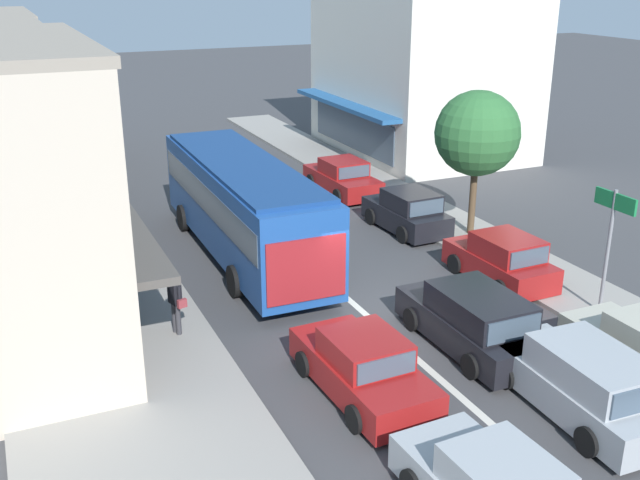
{
  "coord_description": "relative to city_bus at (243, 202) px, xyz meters",
  "views": [
    {
      "loc": [
        -8.78,
        -16.9,
        9.08
      ],
      "look_at": [
        -0.05,
        2.69,
        1.2
      ],
      "focal_mm": 42.0,
      "sensor_mm": 36.0,
      "label": 1
    }
  ],
  "objects": [
    {
      "name": "pedestrian_with_handbag_near",
      "position": [
        -3.45,
        -4.82,
        -0.81
      ],
      "size": [
        0.39,
        0.65,
        1.63
      ],
      "color": "#333338",
      "rests_on": "sidewalk_left"
    },
    {
      "name": "parked_hatchback_kerb_second",
      "position": [
        6.41,
        -5.23,
        -1.17
      ],
      "size": [
        1.9,
        3.75,
        1.54
      ],
      "color": "maroon",
      "rests_on": "ground"
    },
    {
      "name": "parked_hatchback_kerb_third",
      "position": [
        6.2,
        0.03,
        -1.17
      ],
      "size": [
        1.93,
        3.76,
        1.54
      ],
      "color": "black",
      "rests_on": "ground"
    },
    {
      "name": "kerb_right",
      "position": [
        7.84,
        0.74,
        -1.82
      ],
      "size": [
        2.8,
        44.0,
        0.12
      ],
      "primitive_type": "cube",
      "color": "gray",
      "rests_on": "ground"
    },
    {
      "name": "ground_plane",
      "position": [
        1.64,
        -5.26,
        -1.88
      ],
      "size": [
        140.0,
        140.0,
        0.0
      ],
      "primitive_type": "plane",
      "color": "#3F3F42"
    },
    {
      "name": "city_bus",
      "position": [
        0.0,
        0.0,
        0.0
      ],
      "size": [
        2.85,
        10.89,
        3.23
      ],
      "color": "#1E4C99",
      "rests_on": "ground"
    },
    {
      "name": "wagon_adjacent_lane_trail",
      "position": [
        3.19,
        -8.36,
        -1.14
      ],
      "size": [
        1.94,
        4.5,
        1.58
      ],
      "color": "black",
      "rests_on": "ground"
    },
    {
      "name": "lane_centre_line",
      "position": [
        1.64,
        -1.26,
        -1.88
      ],
      "size": [
        0.2,
        28.0,
        0.01
      ],
      "primitive_type": "cube",
      "color": "silver",
      "rests_on": "ground"
    },
    {
      "name": "sedan_behind_bus_near",
      "position": [
        -0.3,
        -9.16,
        -1.22
      ],
      "size": [
        2.01,
        4.26,
        1.47
      ],
      "color": "maroon",
      "rests_on": "ground"
    },
    {
      "name": "wagon_queue_gap_filler",
      "position": [
        3.63,
        -11.77,
        -1.14
      ],
      "size": [
        2.05,
        4.56,
        1.58
      ],
      "color": "#9EA3A8",
      "rests_on": "ground"
    },
    {
      "name": "sidewalk_left",
      "position": [
        -5.16,
        0.74,
        -1.81
      ],
      "size": [
        5.2,
        44.0,
        0.14
      ],
      "primitive_type": "cube",
      "color": "gray",
      "rests_on": "ground"
    },
    {
      "name": "building_right_far",
      "position": [
        13.12,
        10.75,
        2.88
      ],
      "size": [
        8.71,
        10.5,
        9.53
      ],
      "color": "silver",
      "rests_on": "ground"
    },
    {
      "name": "parked_sedan_kerb_rear",
      "position": [
        6.13,
        5.29,
        -1.22
      ],
      "size": [
        2.01,
        4.26,
        1.47
      ],
      "color": "maroon",
      "rests_on": "ground"
    },
    {
      "name": "traffic_light_downstreet",
      "position": [
        -2.52,
        11.25,
        0.97
      ],
      "size": [
        0.32,
        0.24,
        4.2
      ],
      "color": "gray",
      "rests_on": "ground"
    },
    {
      "name": "directional_road_sign",
      "position": [
        7.52,
        -8.24,
        0.8
      ],
      "size": [
        0.1,
        1.4,
        3.6
      ],
      "color": "gray",
      "rests_on": "ground"
    },
    {
      "name": "street_tree_right",
      "position": [
        7.99,
        -1.38,
        1.82
      ],
      "size": [
        2.93,
        2.93,
        5.18
      ],
      "color": "brown",
      "rests_on": "ground"
    }
  ]
}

